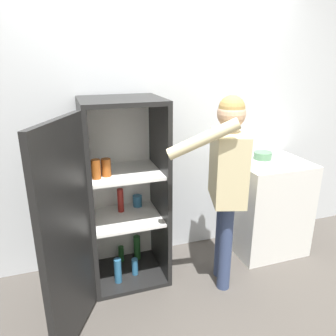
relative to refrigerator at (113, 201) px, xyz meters
name	(u,v)px	position (x,y,z in m)	size (l,w,h in m)	color
ground_plane	(197,314)	(0.50, -0.57, -0.77)	(12.00, 12.00, 0.00)	#4C4742
wall_back	(158,123)	(0.50, 0.41, 0.51)	(7.00, 0.06, 2.55)	silver
refrigerator	(113,201)	(0.00, 0.00, 0.00)	(0.96, 1.12, 1.55)	black
person	(227,172)	(0.85, -0.26, 0.24)	(0.72, 0.53, 1.59)	#384770
counter	(267,206)	(1.51, 0.07, -0.31)	(0.67, 0.57, 0.91)	white
bowl	(263,156)	(1.47, 0.17, 0.18)	(0.17, 0.17, 0.07)	#517F5B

